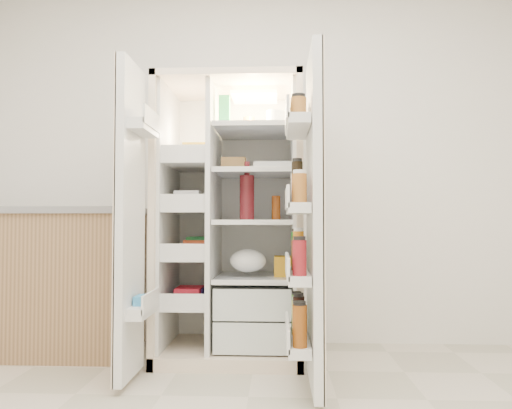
{
  "coord_description": "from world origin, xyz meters",
  "views": [
    {
      "loc": [
        0.15,
        -1.58,
        0.89
      ],
      "look_at": [
        0.02,
        1.25,
        0.98
      ],
      "focal_mm": 34.0,
      "sensor_mm": 36.0,
      "label": 1
    }
  ],
  "objects": [
    {
      "name": "refrigerator",
      "position": [
        -0.14,
        1.65,
        0.74
      ],
      "size": [
        0.92,
        0.7,
        1.8
      ],
      "color": "beige",
      "rests_on": "floor"
    },
    {
      "name": "kitchen_counter",
      "position": [
        -1.49,
        1.69,
        0.49
      ],
      "size": [
        1.35,
        0.72,
        0.98
      ],
      "color": "#9C764E",
      "rests_on": "floor"
    },
    {
      "name": "fridge_door",
      "position": [
        0.32,
        0.96,
        0.87
      ],
      "size": [
        0.17,
        0.58,
        1.72
      ],
      "color": "silver",
      "rests_on": "floor"
    },
    {
      "name": "wall_back",
      "position": [
        0.0,
        2.0,
        1.35
      ],
      "size": [
        4.0,
        0.02,
        2.7
      ],
      "primitive_type": "cube",
      "color": "white",
      "rests_on": "floor"
    },
    {
      "name": "freezer_door",
      "position": [
        -0.66,
        1.05,
        0.89
      ],
      "size": [
        0.15,
        0.4,
        1.72
      ],
      "color": "silver",
      "rests_on": "floor"
    }
  ]
}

